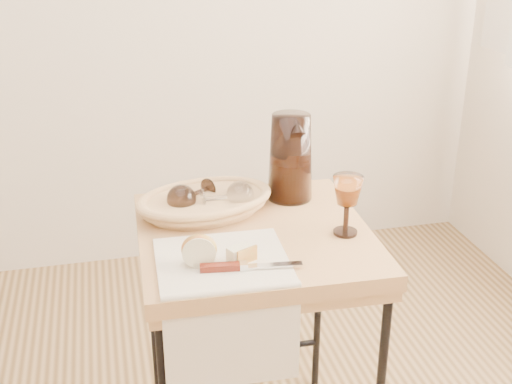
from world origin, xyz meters
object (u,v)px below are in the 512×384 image
object	(u,v)px
pitcher	(290,157)
apple_half	(199,249)
wine_goblet	(347,205)
goblet_lying_b	(224,197)
table_knife	(247,265)
side_table	(254,350)
tea_towel	(222,261)
bread_basket	(205,204)
goblet_lying_a	(193,194)

from	to	relation	value
pitcher	apple_half	distance (m)	0.48
wine_goblet	apple_half	xyz separation A→B (m)	(-0.40, -0.08, -0.04)
goblet_lying_b	table_knife	size ratio (longest dim) A/B	0.54
wine_goblet	side_table	bearing A→B (deg)	162.17
goblet_lying_b	pitcher	distance (m)	0.23
goblet_lying_b	wine_goblet	bearing A→B (deg)	-35.16
tea_towel	wine_goblet	bearing A→B (deg)	14.29
bread_basket	table_knife	distance (m)	0.35
pitcher	wine_goblet	distance (m)	0.28
table_knife	bread_basket	bearing A→B (deg)	104.25
side_table	goblet_lying_a	bearing A→B (deg)	132.07
side_table	apple_half	xyz separation A→B (m)	(-0.17, -0.16, 0.44)
table_knife	side_table	bearing A→B (deg)	79.30
side_table	pitcher	bearing A→B (deg)	51.06
side_table	bread_basket	bearing A→B (deg)	128.02
tea_towel	bread_basket	size ratio (longest dim) A/B	0.92
pitcher	apple_half	xyz separation A→B (m)	(-0.32, -0.34, -0.08)
apple_half	table_knife	xyz separation A→B (m)	(0.11, -0.05, -0.03)
tea_towel	wine_goblet	distance (m)	0.36
bread_basket	goblet_lying_b	bearing A→B (deg)	-33.77
bread_basket	side_table	bearing A→B (deg)	-63.95
pitcher	table_knife	bearing A→B (deg)	-117.01
tea_towel	table_knife	bearing A→B (deg)	-45.98
side_table	wine_goblet	distance (m)	0.53
wine_goblet	goblet_lying_a	bearing A→B (deg)	148.25
goblet_lying_a	wine_goblet	bearing A→B (deg)	112.22
pitcher	apple_half	size ratio (longest dim) A/B	3.41
goblet_lying_a	table_knife	world-z (taller)	goblet_lying_a
side_table	pitcher	xyz separation A→B (m)	(0.15, 0.19, 0.52)
goblet_lying_b	apple_half	bearing A→B (deg)	-113.79
goblet_lying_a	apple_half	bearing A→B (deg)	48.13
pitcher	bread_basket	bearing A→B (deg)	-167.63
wine_goblet	tea_towel	bearing A→B (deg)	-167.69
goblet_lying_b	apple_half	xyz separation A→B (m)	(-0.11, -0.28, -0.01)
wine_goblet	table_knife	size ratio (longest dim) A/B	0.69
side_table	apple_half	bearing A→B (deg)	-137.76
side_table	wine_goblet	xyz separation A→B (m)	(0.23, -0.07, 0.47)
tea_towel	pitcher	distance (m)	0.45
goblet_lying_a	apple_half	size ratio (longest dim) A/B	1.55
bread_basket	pitcher	world-z (taller)	pitcher
side_table	goblet_lying_a	distance (m)	0.49
pitcher	goblet_lying_b	bearing A→B (deg)	-159.96
goblet_lying_b	wine_goblet	xyz separation A→B (m)	(0.29, -0.19, 0.03)
pitcher	wine_goblet	world-z (taller)	pitcher
tea_towel	table_knife	world-z (taller)	table_knife
table_knife	tea_towel	bearing A→B (deg)	139.01
tea_towel	table_knife	xyz separation A→B (m)	(0.05, -0.06, 0.01)
bread_basket	pitcher	bearing A→B (deg)	-1.52
side_table	table_knife	size ratio (longest dim) A/B	3.25
side_table	table_knife	world-z (taller)	table_knife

